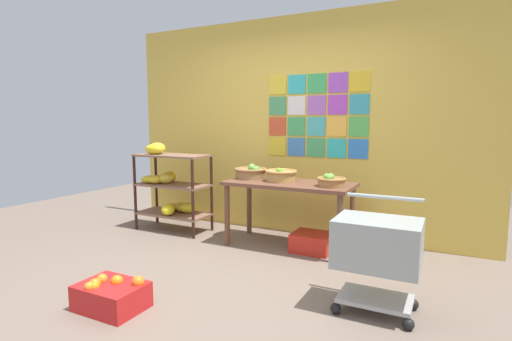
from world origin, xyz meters
TOP-DOWN VIEW (x-y plane):
  - ground at (0.00, 0.00)m, footprint 9.47×9.47m
  - back_wall_with_art at (0.00, 1.76)m, footprint 4.62×0.07m
  - banana_shelf_unit at (-1.46, 1.15)m, footprint 0.95×0.55m
  - display_table at (0.18, 1.19)m, footprint 1.41×0.65m
  - fruit_basket_right at (0.07, 1.22)m, footprint 0.36×0.36m
  - fruit_basket_centre at (0.67, 1.13)m, footprint 0.30×0.30m
  - fruit_basket_back_left at (-0.34, 1.27)m, footprint 0.38×0.38m
  - produce_crate_under_table at (0.47, 1.15)m, footprint 0.42×0.36m
  - orange_crate_foreground at (-0.44, -0.78)m, footprint 0.49×0.36m
  - shopping_cart at (1.33, 0.07)m, footprint 0.60×0.47m

SIDE VIEW (x-z plane):
  - ground at x=0.00m, z-range 0.00..0.00m
  - produce_crate_under_table at x=0.47m, z-range 0.00..0.20m
  - orange_crate_foreground at x=-0.44m, z-range -0.02..0.23m
  - shopping_cart at x=1.33m, z-range 0.07..0.91m
  - banana_shelf_unit at x=-1.46m, z-range 0.02..1.15m
  - display_table at x=0.18m, z-range 0.27..1.00m
  - fruit_basket_centre at x=0.67m, z-range 0.72..0.86m
  - fruit_basket_right at x=0.07m, z-range 0.73..0.88m
  - fruit_basket_back_left at x=-0.34m, z-range 0.72..0.89m
  - back_wall_with_art at x=0.00m, z-range 0.00..2.67m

